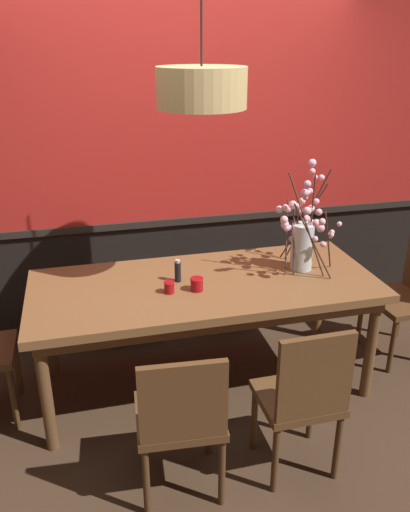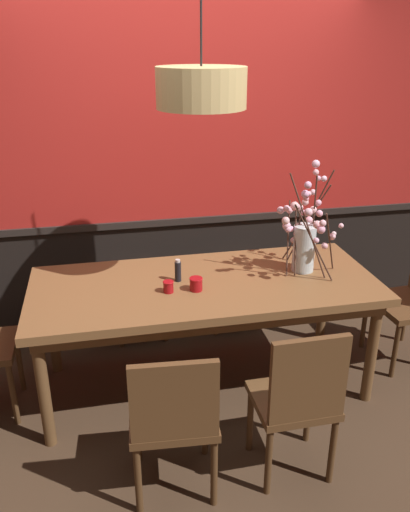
# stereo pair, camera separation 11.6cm
# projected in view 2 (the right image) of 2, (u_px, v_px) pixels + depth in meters

# --- Properties ---
(ground_plane) EXTENTS (24.00, 24.00, 0.00)m
(ground_plane) POSITION_uv_depth(u_px,v_px,m) (205.00, 383.00, 3.59)
(ground_plane) COLOR #422D1E
(back_wall) EXTENTS (5.04, 0.14, 2.61)m
(back_wall) POSITION_uv_depth(u_px,v_px,m) (182.00, 172.00, 3.83)
(back_wall) COLOR black
(back_wall) RESTS_ON ground
(dining_table) EXTENTS (2.20, 0.93, 0.78)m
(dining_table) POSITION_uv_depth(u_px,v_px,m) (205.00, 294.00, 3.32)
(dining_table) COLOR brown
(dining_table) RESTS_ON ground
(chair_near_side_right) EXTENTS (0.42, 0.38, 0.92)m
(chair_near_side_right) POSITION_uv_depth(u_px,v_px,m) (298.00, 397.00, 2.65)
(chair_near_side_right) COLOR brown
(chair_near_side_right) RESTS_ON ground
(chair_near_side_left) EXTENTS (0.47, 0.45, 0.88)m
(chair_near_side_left) POSITION_uv_depth(u_px,v_px,m) (173.00, 415.00, 2.55)
(chair_near_side_left) COLOR brown
(chair_near_side_left) RESTS_ON ground
(chair_far_side_right) EXTENTS (0.43, 0.45, 0.95)m
(chair_far_side_right) POSITION_uv_depth(u_px,v_px,m) (228.00, 260.00, 4.25)
(chair_far_side_right) COLOR brown
(chair_far_side_right) RESTS_ON ground
(chair_far_side_left) EXTENTS (0.43, 0.46, 0.91)m
(chair_far_side_left) POSITION_uv_depth(u_px,v_px,m) (136.00, 270.00, 4.10)
(chair_far_side_left) COLOR brown
(chair_far_side_left) RESTS_ON ground
(vase_with_blossoms) EXTENTS (0.41, 0.57, 0.68)m
(vase_with_blossoms) POSITION_uv_depth(u_px,v_px,m) (304.00, 239.00, 3.37)
(vase_with_blossoms) COLOR silver
(vase_with_blossoms) RESTS_ON dining_table
(candle_holder_nearer_center) EXTENTS (0.07, 0.07, 0.07)m
(candle_holder_nearer_center) POSITION_uv_depth(u_px,v_px,m) (168.00, 287.00, 3.15)
(candle_holder_nearer_center) COLOR #9E0F14
(candle_holder_nearer_center) RESTS_ON dining_table
(candle_holder_nearer_edge) EXTENTS (0.08, 0.08, 0.08)m
(candle_holder_nearer_edge) POSITION_uv_depth(u_px,v_px,m) (196.00, 284.00, 3.17)
(candle_holder_nearer_edge) COLOR #9E0F14
(candle_holder_nearer_edge) RESTS_ON dining_table
(condiment_bottle) EXTENTS (0.04, 0.04, 0.15)m
(condiment_bottle) POSITION_uv_depth(u_px,v_px,m) (178.00, 271.00, 3.28)
(condiment_bottle) COLOR black
(condiment_bottle) RESTS_ON dining_table
(pendant_lamp) EXTENTS (0.49, 0.49, 0.76)m
(pendant_lamp) POSITION_uv_depth(u_px,v_px,m) (201.00, 88.00, 2.80)
(pendant_lamp) COLOR tan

